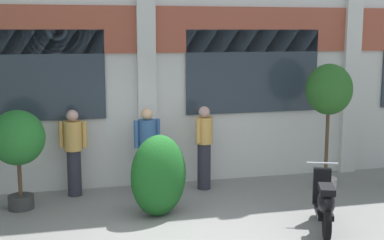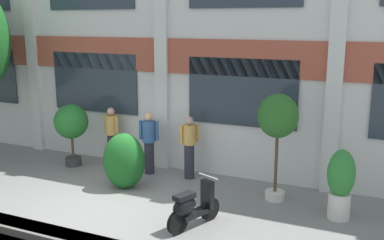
% 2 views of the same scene
% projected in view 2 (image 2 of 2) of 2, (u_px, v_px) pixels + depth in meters
% --- Properties ---
extents(ground_plane, '(80.00, 80.00, 0.00)m').
position_uv_depth(ground_plane, '(103.00, 205.00, 9.96)').
color(ground_plane, slate).
extents(apartment_facade, '(18.12, 0.64, 7.08)m').
position_uv_depth(apartment_facade, '(166.00, 38.00, 12.02)').
color(apartment_facade, silver).
rests_on(apartment_facade, ground).
extents(potted_plant_terracotta_small, '(0.93, 0.93, 1.75)m').
position_uv_depth(potted_plant_terracotta_small, '(71.00, 124.00, 12.43)').
color(potted_plant_terracotta_small, '#333333').
rests_on(potted_plant_terracotta_small, ground).
extents(potted_plant_glazed_jar, '(0.56, 0.56, 1.48)m').
position_uv_depth(potted_plant_glazed_jar, '(341.00, 182.00, 9.14)').
color(potted_plant_glazed_jar, beige).
rests_on(potted_plant_glazed_jar, ground).
extents(potted_plant_low_pan, '(0.90, 0.90, 2.45)m').
position_uv_depth(potted_plant_low_pan, '(278.00, 120.00, 9.89)').
color(potted_plant_low_pan, beige).
rests_on(potted_plant_low_pan, ground).
extents(scooter_near_curb, '(0.70, 1.32, 0.98)m').
position_uv_depth(scooter_near_curb, '(192.00, 207.00, 8.78)').
color(scooter_near_curb, black).
rests_on(scooter_near_curb, ground).
extents(resident_by_doorway, '(0.41, 0.39, 1.64)m').
position_uv_depth(resident_by_doorway, '(189.00, 145.00, 11.48)').
color(resident_by_doorway, '#282833').
rests_on(resident_by_doorway, ground).
extents(resident_watching_tracks, '(0.52, 0.34, 1.64)m').
position_uv_depth(resident_watching_tracks, '(112.00, 134.00, 12.63)').
color(resident_watching_tracks, '#282833').
rests_on(resident_watching_tracks, ground).
extents(resident_near_plants, '(0.52, 0.34, 1.66)m').
position_uv_depth(resident_near_plants, '(149.00, 141.00, 11.85)').
color(resident_near_plants, '#282833').
rests_on(resident_near_plants, ground).
extents(topiary_hedge, '(1.20, 1.04, 1.38)m').
position_uv_depth(topiary_hedge, '(124.00, 161.00, 10.82)').
color(topiary_hedge, '#19561E').
rests_on(topiary_hedge, ground).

